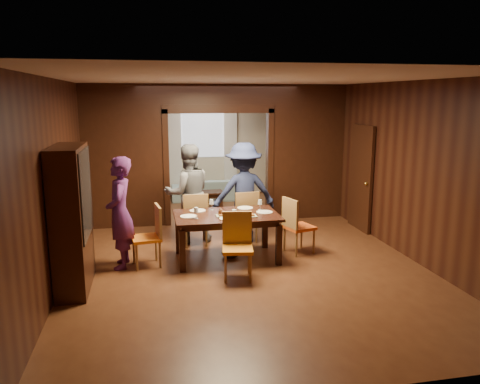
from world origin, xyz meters
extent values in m
plane|color=#4D2615|center=(0.00, 0.00, 0.00)|extent=(9.00, 9.00, 0.00)
cube|color=silver|center=(0.00, 0.00, 2.90)|extent=(5.50, 9.00, 0.02)
cube|color=black|center=(0.00, 4.50, 1.45)|extent=(5.50, 0.02, 2.90)
cube|color=black|center=(-2.75, 0.00, 1.45)|extent=(0.02, 9.00, 2.90)
cube|color=black|center=(2.75, 0.00, 1.45)|extent=(0.02, 9.00, 2.90)
cube|color=black|center=(-1.93, 1.60, 1.20)|extent=(1.65, 0.15, 2.40)
cube|color=black|center=(1.93, 1.60, 1.20)|extent=(1.65, 0.15, 2.40)
cube|color=black|center=(0.00, 1.60, 2.65)|extent=(5.50, 0.15, 0.50)
cube|color=beige|center=(0.00, 4.47, 1.45)|extent=(5.40, 0.04, 2.85)
imported|color=#4C1D55|center=(-1.93, -0.78, 0.88)|extent=(0.44, 0.65, 1.75)
imported|color=slate|center=(-0.77, 0.34, 0.91)|extent=(0.96, 0.79, 1.81)
imported|color=#1C2346|center=(0.23, 0.15, 0.92)|extent=(1.21, 0.73, 1.83)
imported|color=#90B4BC|center=(0.04, 3.85, 0.27)|extent=(1.88, 0.81, 0.54)
imported|color=black|center=(-0.18, -0.70, 0.80)|extent=(0.29, 0.29, 0.07)
cube|color=black|center=(-0.24, -0.75, 0.38)|extent=(1.69, 1.05, 0.76)
cube|color=black|center=(-0.11, 2.92, 0.20)|extent=(0.80, 0.50, 0.40)
cube|color=black|center=(-2.53, -1.50, 1.00)|extent=(0.40, 1.20, 2.00)
cube|color=black|center=(2.70, 0.50, 1.05)|extent=(0.06, 0.90, 2.10)
cube|color=silver|center=(0.00, 4.44, 1.70)|extent=(1.20, 0.03, 1.30)
cube|color=white|center=(-0.75, 4.40, 1.25)|extent=(0.35, 0.06, 2.40)
cube|color=white|center=(0.75, 4.40, 1.25)|extent=(0.35, 0.06, 2.40)
cylinder|color=white|center=(-0.87, -0.78, 0.77)|extent=(0.27, 0.27, 0.01)
cylinder|color=white|center=(-0.68, -0.43, 0.77)|extent=(0.27, 0.27, 0.01)
cylinder|color=white|center=(0.14, -0.39, 0.77)|extent=(0.27, 0.27, 0.01)
cylinder|color=silver|center=(0.39, -0.75, 0.77)|extent=(0.27, 0.27, 0.01)
cylinder|color=white|center=(-0.27, -1.05, 0.77)|extent=(0.27, 0.27, 0.01)
cube|color=gray|center=(-0.28, -0.85, 0.78)|extent=(0.30, 0.20, 0.04)
cube|color=gray|center=(0.06, -0.96, 0.78)|extent=(0.30, 0.20, 0.04)
cylinder|color=silver|center=(-0.17, -1.02, 0.83)|extent=(0.07, 0.07, 0.14)
camera|label=1|loc=(-1.49, -8.04, 2.64)|focal=35.00mm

